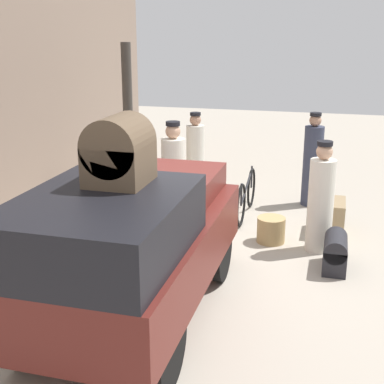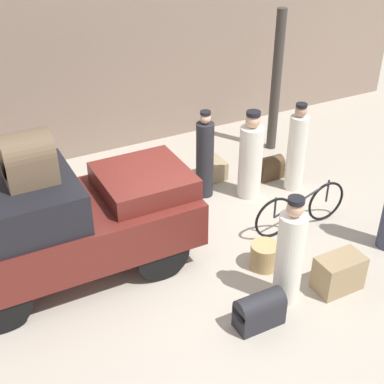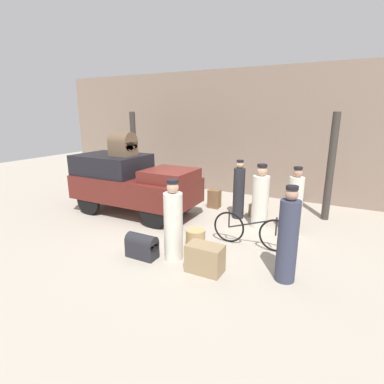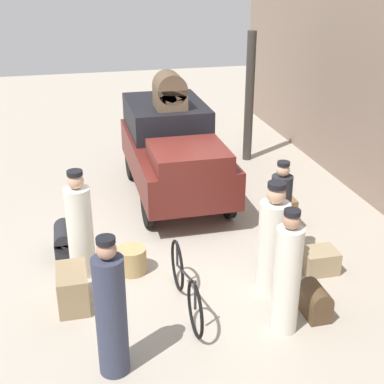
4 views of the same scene
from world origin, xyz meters
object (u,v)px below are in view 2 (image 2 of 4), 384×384
at_px(wicker_basket, 264,256).
at_px(suitcase_small_leather, 270,167).
at_px(trunk_wicker_pale, 339,273).
at_px(conductor_in_dark_uniform, 251,159).
at_px(porter_carrying_trunk, 296,151).
at_px(bicycle, 301,209).
at_px(trunk_on_truck_roof, 28,159).
at_px(trunk_umber_medium, 144,180).
at_px(trunk_barrel_dark, 260,310).
at_px(porter_standing_middle, 290,255).
at_px(truck, 57,221).
at_px(porter_lifting_near_truck, 205,158).
at_px(suitcase_black_upright, 212,169).

bearing_deg(wicker_basket, suitcase_small_leather, 53.58).
bearing_deg(trunk_wicker_pale, conductor_in_dark_uniform, 84.68).
relative_size(porter_carrying_trunk, suitcase_small_leather, 3.48).
distance_m(bicycle, trunk_on_truck_roof, 4.57).
relative_size(trunk_wicker_pale, trunk_umber_medium, 1.19).
xyz_separation_m(suitcase_small_leather, trunk_barrel_dark, (-2.45, -3.28, 0.03)).
bearing_deg(porter_carrying_trunk, porter_standing_middle, -128.60).
bearing_deg(truck, bicycle, -9.36).
xyz_separation_m(wicker_basket, trunk_barrel_dark, (-0.76, -1.00, 0.06)).
bearing_deg(porter_lifting_near_truck, porter_carrying_trunk, -19.15).
xyz_separation_m(truck, suitcase_small_leather, (4.50, 1.03, -0.76)).
height_order(bicycle, trunk_on_truck_roof, trunk_on_truck_roof).
bearing_deg(trunk_on_truck_roof, suitcase_black_upright, 23.05).
distance_m(trunk_barrel_dark, trunk_on_truck_roof, 3.70).
relative_size(bicycle, porter_standing_middle, 1.08).
bearing_deg(wicker_basket, bicycle, 27.81).
relative_size(conductor_in_dark_uniform, trunk_on_truck_roof, 2.41).
height_order(bicycle, suitcase_black_upright, bicycle).
height_order(porter_standing_middle, conductor_in_dark_uniform, porter_standing_middle).
bearing_deg(bicycle, suitcase_small_leather, 71.85).
distance_m(conductor_in_dark_uniform, trunk_umber_medium, 2.04).
height_order(trunk_wicker_pale, suitcase_small_leather, trunk_wicker_pale).
distance_m(wicker_basket, porter_lifting_near_truck, 2.40).
bearing_deg(conductor_in_dark_uniform, bicycle, -82.04).
relative_size(porter_carrying_trunk, trunk_wicker_pale, 2.49).
height_order(truck, wicker_basket, truck).
distance_m(bicycle, suitcase_small_leather, 1.78).
xyz_separation_m(suitcase_small_leather, trunk_on_truck_roof, (-4.75, -1.03, 1.84)).
xyz_separation_m(conductor_in_dark_uniform, trunk_barrel_dark, (-1.71, -2.92, -0.51)).
relative_size(bicycle, trunk_wicker_pale, 2.64).
bearing_deg(bicycle, trunk_wicker_pale, -106.53).
distance_m(trunk_wicker_pale, suitcase_black_upright, 3.76).
bearing_deg(suitcase_black_upright, trunk_wicker_pale, -89.73).
bearing_deg(porter_standing_middle, truck, 143.54).
relative_size(truck, wicker_basket, 8.48).
xyz_separation_m(bicycle, conductor_in_dark_uniform, (-0.19, 1.32, 0.39)).
bearing_deg(truck, suitcase_black_upright, 24.49).
bearing_deg(porter_lifting_near_truck, suitcase_black_upright, 48.27).
relative_size(conductor_in_dark_uniform, suitcase_black_upright, 3.19).
height_order(wicker_basket, porter_lifting_near_truck, porter_lifting_near_truck).
height_order(bicycle, trunk_umber_medium, bicycle).
height_order(porter_standing_middle, trunk_barrel_dark, porter_standing_middle).
height_order(porter_lifting_near_truck, porter_carrying_trunk, porter_carrying_trunk).
xyz_separation_m(truck, trunk_on_truck_roof, (-0.25, -0.00, 1.09)).
bearing_deg(porter_standing_middle, porter_lifting_near_truck, 83.71).
relative_size(wicker_basket, conductor_in_dark_uniform, 0.26).
bearing_deg(trunk_on_truck_roof, truck, 0.00).
bearing_deg(truck, trunk_on_truck_roof, -180.00).
xyz_separation_m(porter_carrying_trunk, suitcase_black_upright, (-1.19, 1.09, -0.62)).
bearing_deg(conductor_in_dark_uniform, trunk_on_truck_roof, -170.49).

